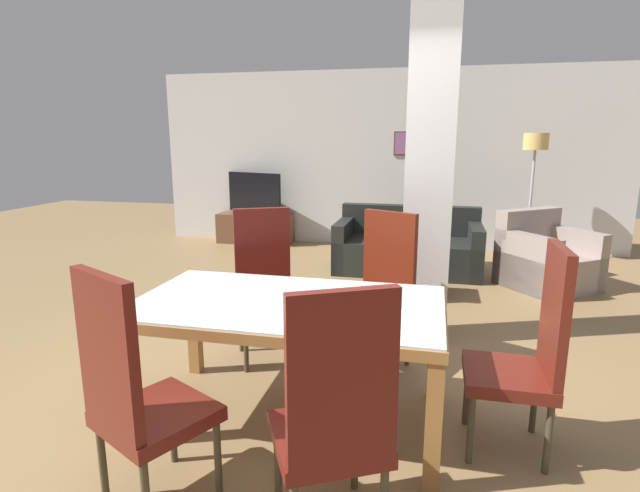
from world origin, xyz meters
TOP-DOWN VIEW (x-y plane):
  - ground_plane at (0.00, 0.00)m, footprint 18.00×18.00m
  - back_wall at (0.00, 5.18)m, footprint 7.20×0.09m
  - divider_pillar at (0.76, 1.51)m, footprint 0.38×0.30m
  - dining_table at (0.00, 0.00)m, footprint 1.81×1.02m
  - dining_chair_near_left at (-0.45, -0.87)m, footprint 0.62×0.62m
  - dining_chair_head_right at (1.34, 0.00)m, footprint 0.46×0.46m
  - dining_chair_near_right at (0.45, -0.87)m, footprint 0.62×0.62m
  - dining_chair_far_right at (0.45, 0.92)m, footprint 0.61×0.61m
  - dining_chair_far_left at (-0.45, 0.88)m, footprint 0.62×0.62m
  - sofa at (0.50, 3.71)m, footprint 1.82×0.92m
  - armchair at (2.08, 3.33)m, footprint 1.20×1.20m
  - coffee_table at (0.55, 2.64)m, footprint 0.75×0.50m
  - bottle at (0.55, 2.77)m, footprint 0.08×0.08m
  - tv_stand at (-2.02, 4.90)m, footprint 1.22×0.40m
  - tv_screen at (-2.02, 4.90)m, footprint 0.98×0.37m
  - floor_lamp at (2.09, 4.61)m, footprint 0.32×0.32m

SIDE VIEW (x-z plane):
  - ground_plane at x=0.00m, z-range 0.00..0.00m
  - coffee_table at x=0.55m, z-range 0.01..0.44m
  - tv_stand at x=-2.02m, z-range 0.00..0.48m
  - sofa at x=0.50m, z-range -0.12..0.68m
  - armchair at x=2.08m, z-range -0.14..0.74m
  - bottle at x=0.55m, z-range 0.40..0.68m
  - dining_chair_near_left at x=-0.45m, z-range 0.02..1.18m
  - dining_chair_head_right at x=1.34m, z-range 0.02..1.18m
  - dining_chair_near_right at x=0.45m, z-range 0.02..1.18m
  - dining_chair_far_right at x=0.45m, z-range 0.02..1.18m
  - dining_chair_far_left at x=-0.45m, z-range 0.02..1.18m
  - dining_table at x=0.00m, z-range 0.24..1.00m
  - tv_screen at x=-2.02m, z-range 0.47..1.13m
  - divider_pillar at x=0.76m, z-range 0.00..2.70m
  - back_wall at x=0.00m, z-range 0.00..2.70m
  - floor_lamp at x=2.09m, z-range 0.60..2.35m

